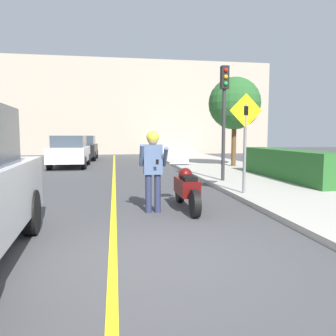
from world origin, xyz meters
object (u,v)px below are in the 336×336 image
parked_car_black (83,148)px  motorcycle (186,188)px  street_tree (235,104)px  parked_car_white (70,151)px  person_biker (153,162)px  traffic_light (224,102)px  crossing_sign (245,134)px

parked_car_black → motorcycle: bearing=-76.8°
motorcycle → parked_car_black: 16.67m
street_tree → parked_car_black: (-8.23, 7.39, -2.44)m
parked_car_white → parked_car_black: (0.17, 5.47, 0.00)m
street_tree → person_biker: bearing=-120.0°
person_biker → street_tree: street_tree is taller
traffic_light → parked_car_white: (-6.07, 7.13, -1.97)m
parked_car_white → parked_car_black: same height
person_biker → motorcycle: bearing=15.4°
parked_car_white → parked_car_black: bearing=88.2°
person_biker → parked_car_white: size_ratio=0.42×
motorcycle → parked_car_white: size_ratio=0.52×
motorcycle → traffic_light: size_ratio=0.56×
motorcycle → parked_car_white: 11.47m
person_biker → crossing_sign: size_ratio=0.67×
parked_car_white → person_biker: bearing=-73.9°
person_biker → parked_car_white: person_biker is taller
parked_car_white → motorcycle: bearing=-69.8°
traffic_light → street_tree: (2.33, 5.21, 0.47)m
parked_car_white → parked_car_black: size_ratio=1.00×
crossing_sign → street_tree: bearing=71.5°
person_biker → parked_car_white: bearing=106.1°
street_tree → crossing_sign: bearing=-108.5°
person_biker → parked_car_black: person_biker is taller
person_biker → traffic_light: (2.90, 3.85, 1.72)m
traffic_light → parked_car_white: size_ratio=0.93×
crossing_sign → parked_car_white: 11.30m
motorcycle → person_biker: size_ratio=1.22×
crossing_sign → person_biker: bearing=-153.3°
motorcycle → traffic_light: traffic_light is taller
crossing_sign → parked_car_black: (-5.64, 15.12, -0.87)m
motorcycle → parked_car_black: parked_car_black is taller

